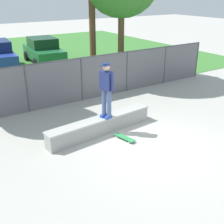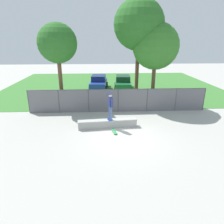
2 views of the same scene
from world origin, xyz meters
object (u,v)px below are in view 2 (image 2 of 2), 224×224
(tree_near_left, at_px, (57,44))
(skateboarder, at_px, (110,105))
(tree_mid, at_px, (156,46))
(concrete_ledge, at_px, (108,124))
(skateboard, at_px, (114,131))
(tree_near_right, at_px, (139,25))
(car_blue, at_px, (99,82))
(car_green, at_px, (123,83))

(tree_near_left, bearing_deg, skateboarder, -47.77)
(skateboarder, xyz_separation_m, tree_mid, (4.04, 5.03, 3.51))
(concrete_ledge, distance_m, skateboard, 0.94)
(tree_near_left, bearing_deg, skateboard, -50.70)
(tree_near_left, distance_m, tree_mid, 8.02)
(skateboarder, relative_size, tree_near_left, 0.27)
(tree_near_left, xyz_separation_m, tree_near_right, (6.58, 1.18, 1.46))
(skateboard, distance_m, car_blue, 12.29)
(skateboard, height_order, tree_near_right, tree_near_right)
(skateboard, distance_m, tree_near_right, 9.51)
(skateboarder, distance_m, tree_mid, 7.35)
(skateboard, xyz_separation_m, car_blue, (-1.12, 12.21, 0.77))
(concrete_ledge, relative_size, car_green, 0.93)
(tree_near_left, bearing_deg, tree_near_right, 10.13)
(concrete_ledge, distance_m, tree_near_left, 7.61)
(tree_mid, bearing_deg, car_blue, 127.47)
(concrete_ledge, height_order, tree_mid, tree_mid)
(skateboarder, relative_size, car_green, 0.42)
(tree_near_left, distance_m, tree_near_right, 6.84)
(tree_near_left, bearing_deg, car_green, 48.70)
(skateboard, height_order, tree_mid, tree_mid)
(skateboard, bearing_deg, concrete_ledge, 116.23)
(concrete_ledge, xyz_separation_m, tree_near_left, (-3.76, 4.27, 5.06))
(tree_near_right, height_order, car_green, tree_near_right)
(concrete_ledge, xyz_separation_m, tree_mid, (4.22, 4.95, 4.83))
(concrete_ledge, bearing_deg, car_green, 78.85)
(concrete_ledge, xyz_separation_m, skateboard, (0.40, -0.82, -0.21))
(concrete_ledge, bearing_deg, skateboard, -63.77)
(concrete_ledge, height_order, tree_near_left, tree_near_left)
(skateboarder, xyz_separation_m, skateboard, (0.22, -0.74, -1.53))
(skateboarder, bearing_deg, tree_mid, 51.24)
(tree_near_left, height_order, car_green, tree_near_left)
(skateboard, distance_m, car_green, 12.00)
(skateboard, height_order, car_green, car_green)
(skateboard, bearing_deg, tree_near_left, 129.30)
(car_green, bearing_deg, concrete_ledge, -101.15)
(car_green, bearing_deg, tree_near_right, -83.43)
(skateboarder, height_order, tree_mid, tree_mid)
(tree_near_left, relative_size, car_blue, 1.60)
(car_blue, height_order, car_green, same)
(tree_mid, xyz_separation_m, car_blue, (-4.94, 6.44, -4.28))
(tree_mid, xyz_separation_m, car_green, (-2.05, 6.07, -4.28))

